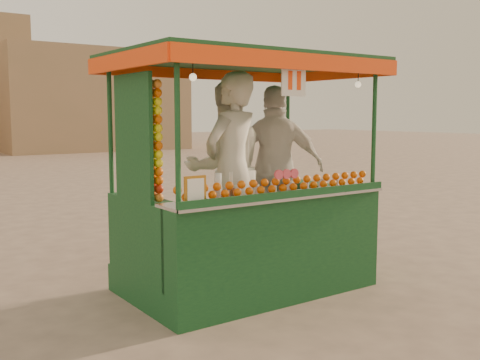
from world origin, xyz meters
TOP-DOWN VIEW (x-y plane):
  - ground at (0.00, 0.00)m, footprint 90.00×90.00m
  - building_right at (7.00, 24.00)m, footprint 9.00×6.00m
  - juice_cart at (-0.20, -0.09)m, footprint 2.61×1.69m
  - vendor_left at (-0.29, 0.02)m, footprint 0.81×0.65m
  - vendor_middle at (-0.13, 0.37)m, footprint 1.07×0.93m
  - vendor_right at (0.51, 0.31)m, footprint 1.16×0.94m

SIDE VIEW (x-z plane):
  - ground at x=0.00m, z-range 0.00..0.00m
  - juice_cart at x=-0.20m, z-range -0.42..1.96m
  - vendor_right at x=0.51m, z-range 0.28..2.12m
  - vendor_middle at x=-0.13m, z-range 0.28..2.14m
  - vendor_left at x=-0.29m, z-range 0.28..2.22m
  - building_right at x=7.00m, z-range 0.00..5.00m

